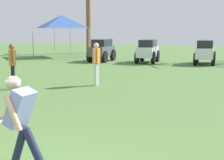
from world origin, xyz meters
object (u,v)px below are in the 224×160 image
object	(u,v)px
frisbee_thrower	(21,120)
teammate_near_sideline	(12,62)
parked_car_slot_c	(205,51)
parked_car_slot_a	(102,50)
teammate_deep	(96,60)
parked_car_slot_b	(148,50)
event_tent	(62,22)
palm_tree_far_left	(88,13)

from	to	relation	value
frisbee_thrower	teammate_near_sideline	bearing A→B (deg)	127.76
frisbee_thrower	parked_car_slot_c	xyz separation A→B (m)	(0.82, 16.74, -0.05)
parked_car_slot_a	parked_car_slot_c	xyz separation A→B (m)	(6.34, 0.48, 0.00)
frisbee_thrower	teammate_deep	xyz separation A→B (m)	(-2.09, 7.49, 0.14)
frisbee_thrower	parked_car_slot_b	distance (m)	16.68
teammate_near_sideline	event_tent	size ratio (longest dim) A/B	0.50
teammate_near_sideline	palm_tree_far_left	bearing A→B (deg)	106.40
teammate_near_sideline	event_tent	bearing A→B (deg)	112.07
teammate_deep	parked_car_slot_c	size ratio (longest dim) A/B	0.65
frisbee_thrower	parked_car_slot_c	world-z (taller)	frisbee_thrower
teammate_near_sideline	teammate_deep	bearing A→B (deg)	36.67
frisbee_thrower	parked_car_slot_a	world-z (taller)	frisbee_thrower
frisbee_thrower	parked_car_slot_b	world-z (taller)	frisbee_thrower
teammate_near_sideline	teammate_deep	distance (m)	2.93
frisbee_thrower	teammate_deep	distance (m)	7.77
teammate_deep	palm_tree_far_left	size ratio (longest dim) A/B	0.26
parked_car_slot_a	event_tent	xyz separation A→B (m)	(-4.06, 2.14, 1.82)
parked_car_slot_c	event_tent	bearing A→B (deg)	170.94
parked_car_slot_c	palm_tree_far_left	size ratio (longest dim) A/B	0.41
teammate_near_sideline	teammate_deep	xyz separation A→B (m)	(2.35, 1.75, 0.00)
teammate_deep	parked_car_slot_c	world-z (taller)	teammate_deep
frisbee_thrower	teammate_near_sideline	xyz separation A→B (m)	(-4.44, 5.74, 0.14)
teammate_deep	frisbee_thrower	bearing A→B (deg)	-74.39
teammate_deep	palm_tree_far_left	world-z (taller)	palm_tree_far_left
frisbee_thrower	palm_tree_far_left	size ratio (longest dim) A/B	0.24
event_tent	frisbee_thrower	bearing A→B (deg)	-62.50
teammate_deep	parked_car_slot_b	world-z (taller)	teammate_deep
teammate_deep	parked_car_slot_a	distance (m)	9.42
frisbee_thrower	parked_car_slot_b	size ratio (longest dim) A/B	0.59
parked_car_slot_a	palm_tree_far_left	bearing A→B (deg)	121.09
frisbee_thrower	teammate_deep	world-z (taller)	teammate_deep
frisbee_thrower	parked_car_slot_b	bearing A→B (deg)	98.86
teammate_near_sideline	parked_car_slot_b	bearing A→B (deg)	80.11
frisbee_thrower	palm_tree_far_left	world-z (taller)	palm_tree_far_left
teammate_near_sideline	teammate_deep	world-z (taller)	same
teammate_near_sideline	event_tent	xyz separation A→B (m)	(-5.13, 12.66, 1.63)
parked_car_slot_b	teammate_near_sideline	bearing A→B (deg)	-99.89
teammate_deep	event_tent	size ratio (longest dim) A/B	0.50
frisbee_thrower	event_tent	distance (m)	20.81
palm_tree_far_left	event_tent	distance (m)	4.48
parked_car_slot_b	parked_car_slot_c	distance (m)	3.40
parked_car_slot_c	event_tent	distance (m)	10.69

